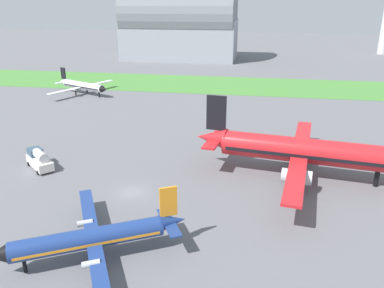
{
  "coord_description": "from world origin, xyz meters",
  "views": [
    {
      "loc": [
        17.05,
        -47.24,
        26.0
      ],
      "look_at": [
        6.51,
        13.27,
        3.0
      ],
      "focal_mm": 36.06,
      "sensor_mm": 36.0,
      "label": 1
    }
  ],
  "objects": [
    {
      "name": "fuel_truck_near_gate",
      "position": [
        -17.54,
        5.71,
        1.58
      ],
      "size": [
        6.48,
        6.08,
        3.29
      ],
      "rotation": [
        0.0,
        0.0,
        2.43
      ],
      "color": "white",
      "rests_on": "ground_plane"
    },
    {
      "name": "hangar_distant",
      "position": [
        -19.92,
        134.27,
        16.52
      ],
      "size": [
        51.05,
        31.55,
        36.28
      ],
      "color": "#9399A3",
      "rests_on": "ground_plane"
    },
    {
      "name": "grass_taxiway_strip",
      "position": [
        0.0,
        77.1,
        0.04
      ],
      "size": [
        360.0,
        28.0,
        0.08
      ],
      "primitive_type": "cube",
      "color": "#478438",
      "rests_on": "ground_plane"
    },
    {
      "name": "airplane_midfield_jet",
      "position": [
        24.01,
        9.79,
        4.31
      ],
      "size": [
        33.27,
        33.8,
        11.97
      ],
      "rotation": [
        0.0,
        0.0,
        6.14
      ],
      "color": "red",
      "rests_on": "ground_plane"
    },
    {
      "name": "ground_plane",
      "position": [
        0.0,
        0.0,
        0.0
      ],
      "size": [
        600.0,
        600.0,
        0.0
      ],
      "primitive_type": "plane",
      "color": "slate"
    },
    {
      "name": "airplane_taxiing_turboprop",
      "position": [
        -33.62,
        56.9,
        2.58
      ],
      "size": [
        19.08,
        21.97,
        7.04
      ],
      "rotation": [
        0.0,
        0.0,
        5.86
      ],
      "color": "white",
      "rests_on": "ground_plane"
    },
    {
      "name": "airplane_foreground_turboprop",
      "position": [
        0.91,
        -15.13,
        2.62
      ],
      "size": [
        18.87,
        21.67,
        7.16
      ],
      "rotation": [
        0.0,
        0.0,
        3.64
      ],
      "color": "navy",
      "rests_on": "ground_plane"
    }
  ]
}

